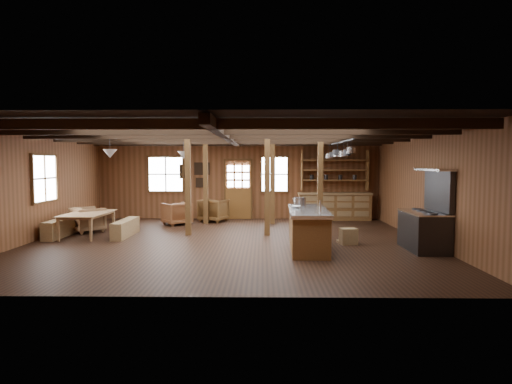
# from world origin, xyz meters

# --- Properties ---
(room) EXTENTS (10.04, 9.04, 2.84)m
(room) POSITION_xyz_m (0.00, 0.00, 1.40)
(room) COLOR black
(room) RESTS_ON ground
(ceiling_joists) EXTENTS (9.80, 8.82, 0.18)m
(ceiling_joists) POSITION_xyz_m (0.00, 0.18, 2.68)
(ceiling_joists) COLOR black
(ceiling_joists) RESTS_ON ceiling
(timber_posts) EXTENTS (3.95, 2.35, 2.80)m
(timber_posts) POSITION_xyz_m (0.52, 2.08, 1.40)
(timber_posts) COLOR #3F2912
(timber_posts) RESTS_ON floor
(back_door) EXTENTS (1.02, 0.08, 2.15)m
(back_door) POSITION_xyz_m (0.00, 4.45, 0.88)
(back_door) COLOR brown
(back_door) RESTS_ON floor
(window_back_left) EXTENTS (1.32, 0.06, 1.32)m
(window_back_left) POSITION_xyz_m (-2.60, 4.46, 1.60)
(window_back_left) COLOR white
(window_back_left) RESTS_ON wall_back
(window_back_right) EXTENTS (1.02, 0.06, 1.32)m
(window_back_right) POSITION_xyz_m (1.30, 4.46, 1.60)
(window_back_right) COLOR white
(window_back_right) RESTS_ON wall_back
(window_left) EXTENTS (0.14, 1.24, 1.32)m
(window_left) POSITION_xyz_m (-4.96, 0.50, 1.60)
(window_left) COLOR white
(window_left) RESTS_ON wall_back
(notice_boards) EXTENTS (1.08, 0.03, 0.90)m
(notice_boards) POSITION_xyz_m (-1.50, 4.46, 1.64)
(notice_boards) COLOR beige
(notice_boards) RESTS_ON wall_back
(back_counter) EXTENTS (2.55, 0.60, 2.45)m
(back_counter) POSITION_xyz_m (3.40, 4.20, 0.60)
(back_counter) COLOR brown
(back_counter) RESTS_ON floor
(pendant_lamps) EXTENTS (1.86, 2.36, 0.66)m
(pendant_lamps) POSITION_xyz_m (-2.25, 1.00, 2.25)
(pendant_lamps) COLOR #2D2C2F
(pendant_lamps) RESTS_ON ceiling
(pot_rack) EXTENTS (0.34, 3.00, 0.43)m
(pot_rack) POSITION_xyz_m (2.86, 0.38, 2.28)
(pot_rack) COLOR #2D2C2F
(pot_rack) RESTS_ON ceiling
(kitchen_island) EXTENTS (0.97, 2.53, 1.20)m
(kitchen_island) POSITION_xyz_m (1.93, -0.89, 0.48)
(kitchen_island) COLOR brown
(kitchen_island) RESTS_ON floor
(step_stool) EXTENTS (0.49, 0.38, 0.40)m
(step_stool) POSITION_xyz_m (3.00, -0.30, 0.20)
(step_stool) COLOR brown
(step_stool) RESTS_ON floor
(commercial_range) EXTENTS (0.79, 1.53, 1.89)m
(commercial_range) POSITION_xyz_m (4.65, -0.97, 0.62)
(commercial_range) COLOR #2D2C2F
(commercial_range) RESTS_ON floor
(dining_table) EXTENTS (1.03, 1.83, 0.64)m
(dining_table) POSITION_xyz_m (-3.90, 0.78, 0.32)
(dining_table) COLOR #9C7247
(dining_table) RESTS_ON floor
(bench_wall) EXTENTS (0.33, 1.76, 0.48)m
(bench_wall) POSITION_xyz_m (-4.65, 0.78, 0.24)
(bench_wall) COLOR brown
(bench_wall) RESTS_ON floor
(bench_aisle) EXTENTS (0.31, 1.63, 0.45)m
(bench_aisle) POSITION_xyz_m (-2.90, 0.78, 0.22)
(bench_aisle) COLOR brown
(bench_aisle) RESTS_ON floor
(armchair_a) EXTENTS (1.11, 1.12, 0.73)m
(armchair_a) POSITION_xyz_m (-1.92, 2.94, 0.37)
(armchair_a) COLOR brown
(armchair_a) RESTS_ON floor
(armchair_b) EXTENTS (1.08, 1.10, 0.78)m
(armchair_b) POSITION_xyz_m (-0.80, 3.71, 0.39)
(armchair_b) COLOR brown
(armchair_b) RESTS_ON floor
(armchair_c) EXTENTS (1.13, 1.13, 0.74)m
(armchair_c) POSITION_xyz_m (-4.20, 1.43, 0.37)
(armchair_c) COLOR brown
(armchair_c) RESTS_ON floor
(counter_pot) EXTENTS (0.34, 0.34, 0.20)m
(counter_pot) POSITION_xyz_m (1.81, 0.01, 1.04)
(counter_pot) COLOR silver
(counter_pot) RESTS_ON kitchen_island
(bowl) EXTENTS (0.30, 0.30, 0.06)m
(bowl) POSITION_xyz_m (1.66, -0.68, 0.97)
(bowl) COLOR silver
(bowl) RESTS_ON kitchen_island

